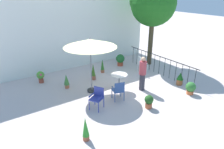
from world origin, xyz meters
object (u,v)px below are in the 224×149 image
object	(u,v)px
potted_plant_5	(149,101)
potted_plant_6	(191,88)
shade_tree	(154,3)
patio_chair_0	(119,90)
potted_plant_0	(86,129)
potted_plant_7	(41,76)
potted_plant_4	(180,78)
potted_plant_8	(102,66)
standing_person	(143,73)
patio_umbrella_0	(90,44)
cafe_table_0	(119,79)
patio_chair_1	(97,97)
potted_plant_2	(120,59)
potted_plant_3	(66,81)
patio_chair_2	(141,63)
potted_plant_1	(93,72)

from	to	relation	value
potted_plant_5	potted_plant_6	world-z (taller)	potted_plant_6
shade_tree	patio_chair_0	distance (m)	5.89
potted_plant_0	potted_plant_7	size ratio (longest dim) A/B	1.41
patio_chair_0	potted_plant_4	world-z (taller)	patio_chair_0
potted_plant_6	potted_plant_8	bearing A→B (deg)	113.52
potted_plant_7	standing_person	bearing A→B (deg)	-43.05
patio_umbrella_0	potted_plant_5	distance (m)	3.37
potted_plant_4	cafe_table_0	bearing A→B (deg)	156.84
patio_chair_1	potted_plant_6	bearing A→B (deg)	-18.47
patio_chair_1	potted_plant_5	distance (m)	2.03
potted_plant_2	potted_plant_6	size ratio (longest dim) A/B	1.23
patio_chair_0	potted_plant_3	distance (m)	2.67
potted_plant_5	patio_umbrella_0	bearing A→B (deg)	115.02
patio_umbrella_0	potted_plant_0	world-z (taller)	patio_umbrella_0
shade_tree	potted_plant_2	world-z (taller)	shade_tree
potted_plant_3	potted_plant_6	size ratio (longest dim) A/B	1.22
shade_tree	potted_plant_2	xyz separation A→B (m)	(-1.72, 0.73, -3.21)
shade_tree	standing_person	xyz separation A→B (m)	(-2.79, -2.43, -2.78)
patio_chair_0	potted_plant_8	bearing A→B (deg)	70.49
shade_tree	patio_chair_2	bearing A→B (deg)	-149.59
potted_plant_6	potted_plant_7	world-z (taller)	potted_plant_7
patio_chair_2	patio_umbrella_0	bearing A→B (deg)	-172.75
potted_plant_3	standing_person	size ratio (longest dim) A/B	0.44
potted_plant_7	potted_plant_8	distance (m)	3.30
patio_chair_1	potted_plant_4	size ratio (longest dim) A/B	1.34
patio_chair_2	potted_plant_7	world-z (taller)	patio_chair_2
potted_plant_1	patio_chair_2	bearing A→B (deg)	-14.52
potted_plant_8	potted_plant_6	bearing A→B (deg)	-66.48
patio_chair_0	patio_chair_1	bearing A→B (deg)	-179.00
potted_plant_2	potted_plant_7	world-z (taller)	potted_plant_2
potted_plant_2	potted_plant_7	distance (m)	4.74
patio_chair_2	potted_plant_7	xyz separation A→B (m)	(-4.99, 1.84, -0.20)
potted_plant_2	potted_plant_3	distance (m)	4.04
shade_tree	potted_plant_2	distance (m)	3.72
potted_plant_2	potted_plant_4	bearing A→B (deg)	-78.00
potted_plant_5	potted_plant_7	xyz separation A→B (m)	(-2.82, 4.76, 0.05)
potted_plant_6	patio_chair_1	bearing A→B (deg)	161.53
potted_plant_0	standing_person	size ratio (longest dim) A/B	0.52
potted_plant_3	patio_chair_1	bearing A→B (deg)	-82.15
potted_plant_1	potted_plant_6	size ratio (longest dim) A/B	1.50
patio_chair_0	patio_chair_1	size ratio (longest dim) A/B	1.01
cafe_table_0	potted_plant_8	world-z (taller)	cafe_table_0
potted_plant_2	potted_plant_0	bearing A→B (deg)	-135.20
patio_chair_2	potted_plant_6	xyz separation A→B (m)	(0.16, -3.12, -0.24)
patio_chair_2	potted_plant_6	bearing A→B (deg)	-87.15
patio_umbrella_0	cafe_table_0	xyz separation A→B (m)	(1.10, -0.60, -1.69)
potted_plant_1	shade_tree	bearing A→B (deg)	2.38
standing_person	cafe_table_0	bearing A→B (deg)	148.76
potted_plant_4	potted_plant_7	size ratio (longest dim) A/B	1.07
potted_plant_1	potted_plant_3	size ratio (longest dim) A/B	1.22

